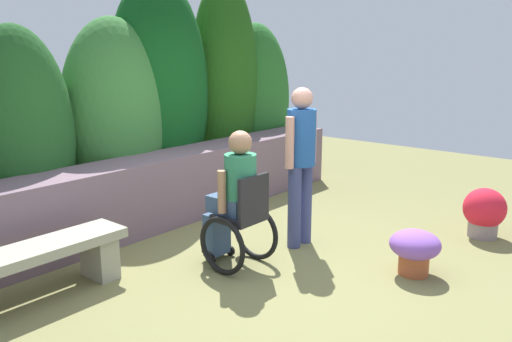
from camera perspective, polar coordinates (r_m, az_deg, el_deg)
The scene contains 8 objects.
ground_plane at distance 5.13m, azimuth 1.59°, elevation -10.31°, with size 13.68×13.68×0.00m, color olive.
stone_retaining_wall at distance 6.20m, azimuth -11.45°, elevation -2.31°, with size 6.40×0.59×0.83m, color slate.
hedge_backdrop at distance 6.77m, azimuth -14.06°, elevation 6.81°, with size 7.05×1.03×3.10m.
stone_bench at distance 4.71m, azimuth -23.18°, elevation -9.49°, with size 1.59×0.41×0.48m.
person_in_wheelchair at distance 4.92m, azimuth -2.18°, elevation -3.65°, with size 0.53×0.66×1.33m.
person_standing_companion at distance 5.40m, azimuth 4.96°, elevation 1.62°, with size 0.49×0.30×1.68m.
flower_pot_purple_near at distance 6.31m, azimuth 23.80°, elevation -4.15°, with size 0.46×0.46×0.56m.
flower_pot_terracotta_by_wall at distance 5.07m, azimuth 17.05°, elevation -8.15°, with size 0.47×0.47×0.42m.
Camera 1 is at (-3.69, -2.92, 2.05)m, focal length 36.39 mm.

